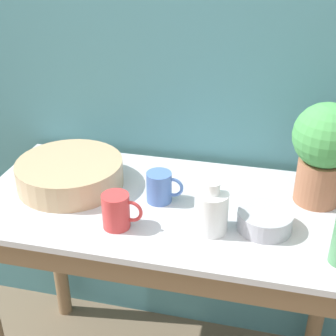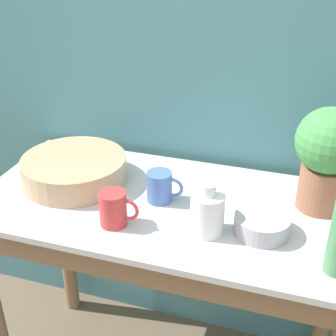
% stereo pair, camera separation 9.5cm
% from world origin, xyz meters
% --- Properties ---
extents(wall_back, '(6.00, 0.05, 2.40)m').
position_xyz_m(wall_back, '(0.00, 0.64, 1.20)').
color(wall_back, teal).
rests_on(wall_back, ground_plane).
extents(counter_table, '(1.18, 0.58, 0.82)m').
position_xyz_m(counter_table, '(0.00, 0.27, 0.63)').
color(counter_table, '#846647').
rests_on(counter_table, ground_plane).
extents(potted_plant, '(0.19, 0.19, 0.32)m').
position_xyz_m(potted_plant, '(0.44, 0.41, 1.00)').
color(potted_plant, '#A36647').
rests_on(potted_plant, counter_table).
extents(bowl_wash_large, '(0.34, 0.34, 0.09)m').
position_xyz_m(bowl_wash_large, '(-0.33, 0.32, 0.86)').
color(bowl_wash_large, tan).
rests_on(bowl_wash_large, counter_table).
extents(bottle_short, '(0.09, 0.09, 0.15)m').
position_xyz_m(bottle_short, '(0.15, 0.18, 0.88)').
color(bottle_short, white).
rests_on(bottle_short, counter_table).
extents(mug_blue, '(0.11, 0.08, 0.10)m').
position_xyz_m(mug_blue, '(-0.03, 0.30, 0.87)').
color(mug_blue, '#4C70B7').
rests_on(mug_blue, counter_table).
extents(mug_red, '(0.12, 0.08, 0.10)m').
position_xyz_m(mug_red, '(-0.11, 0.14, 0.87)').
color(mug_red, '#C63838').
rests_on(mug_red, counter_table).
extents(bowl_small_steel, '(0.15, 0.15, 0.05)m').
position_xyz_m(bowl_small_steel, '(0.30, 0.22, 0.85)').
color(bowl_small_steel, '#A8A8B2').
rests_on(bowl_small_steel, counter_table).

